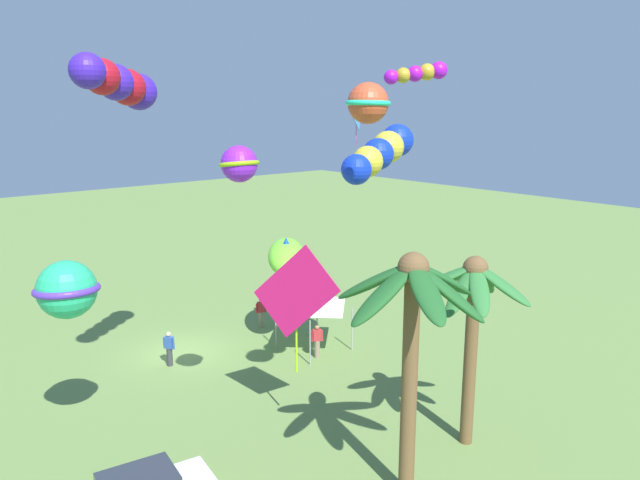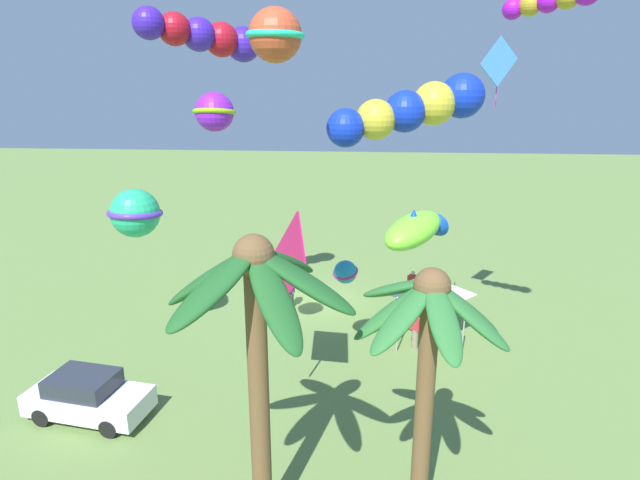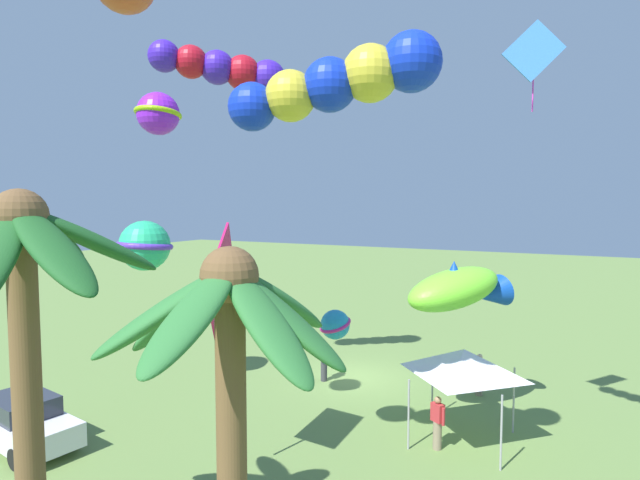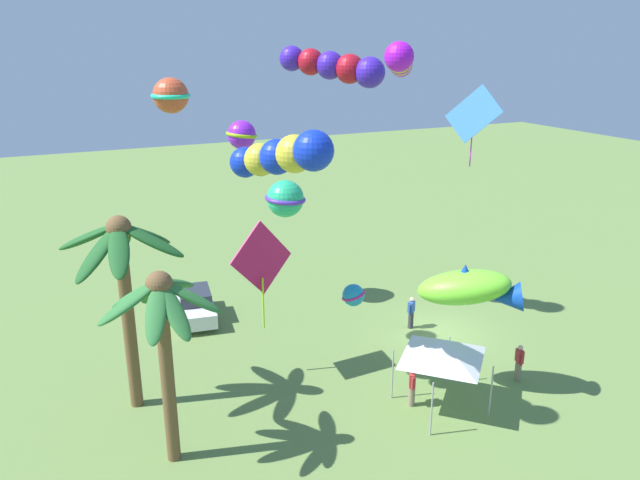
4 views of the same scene
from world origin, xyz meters
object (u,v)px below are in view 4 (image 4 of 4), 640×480
palm_tree_0 (123,263)px  parked_car_0 (195,305)px  kite_tube_9 (335,66)px  palm_tree_1 (162,320)px  kite_tube_2 (400,61)px  kite_fish_1 (470,288)px  kite_diamond_4 (262,260)px  kite_ball_5 (353,295)px  kite_tube_7 (281,156)px  festival_tent (443,349)px  kite_ball_6 (285,199)px  kite_ball_8 (242,135)px  spectator_1 (519,362)px  kite_diamond_0 (474,115)px  spectator_2 (412,387)px  kite_ball_3 (171,96)px  spectator_0 (411,312)px

palm_tree_0 → parked_car_0: bearing=-31.0°
palm_tree_0 → kite_tube_9: 12.63m
palm_tree_1 → kite_tube_2: kite_tube_2 is taller
kite_fish_1 → kite_diamond_4: bearing=55.2°
palm_tree_0 → kite_ball_5: palm_tree_0 is taller
kite_tube_7 → festival_tent: bearing=-105.0°
parked_car_0 → kite_ball_6: (0.04, -4.91, 4.91)m
festival_tent → kite_ball_6: kite_ball_6 is taller
kite_fish_1 → kite_ball_8: size_ratio=3.07×
parked_car_0 → festival_tent: festival_tent is taller
spectator_1 → palm_tree_1: bearing=85.8°
kite_tube_2 → kite_tube_9: (11.27, -3.71, -0.58)m
kite_diamond_0 → kite_fish_1: bearing=-45.1°
kite_fish_1 → kite_ball_8: (6.70, 6.52, 5.23)m
palm_tree_1 → festival_tent: size_ratio=2.33×
spectator_1 → kite_tube_2: bearing=108.8°
spectator_2 → kite_tube_2: bearing=135.2°
spectator_1 → kite_diamond_0: kite_diamond_0 is taller
palm_tree_1 → spectator_2: size_ratio=4.19×
spectator_1 → kite_ball_5: size_ratio=1.20×
spectator_2 → kite_tube_7: bearing=78.5°
kite_ball_3 → palm_tree_1: bearing=157.0°
festival_tent → kite_tube_9: bearing=1.0°
parked_car_0 → spectator_1: size_ratio=2.58×
kite_fish_1 → kite_ball_8: 10.72m
kite_tube_2 → kite_tube_7: (3.95, 1.76, -2.96)m
palm_tree_0 → kite_ball_6: palm_tree_0 is taller
festival_tent → kite_ball_8: bearing=35.2°
palm_tree_0 → kite_tube_9: (3.79, -10.20, 6.42)m
kite_fish_1 → kite_ball_6: bearing=15.0°
kite_tube_2 → kite_tube_9: bearing=-18.2°
spectator_2 → spectator_0: bearing=-32.7°
kite_ball_8 → kite_tube_9: size_ratio=0.33×
spectator_1 → kite_tube_2: (-2.69, 7.91, 11.93)m
palm_tree_1 → spectator_0: (4.90, -12.50, -4.25)m
kite_tube_2 → kite_ball_8: (9.65, 1.22, -3.08)m
spectator_1 → kite_tube_2: size_ratio=0.68×
spectator_0 → kite_ball_3: 15.38m
kite_diamond_0 → kite_ball_6: kite_diamond_0 is taller
kite_diamond_4 → kite_ball_8: kite_ball_8 is taller
kite_ball_3 → kite_ball_5: 10.18m
spectator_2 → kite_tube_9: 14.07m
palm_tree_0 → kite_ball_5: bearing=-101.0°
palm_tree_1 → kite_diamond_4: 6.00m
spectator_0 → kite_ball_6: size_ratio=0.59×
kite_ball_8 → parked_car_0: bearing=17.4°
kite_tube_7 → kite_tube_9: bearing=-36.8°
palm_tree_0 → kite_ball_5: size_ratio=5.64×
palm_tree_1 → kite_tube_9: bearing=-51.9°
kite_ball_6 → kite_tube_2: bearing=170.6°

